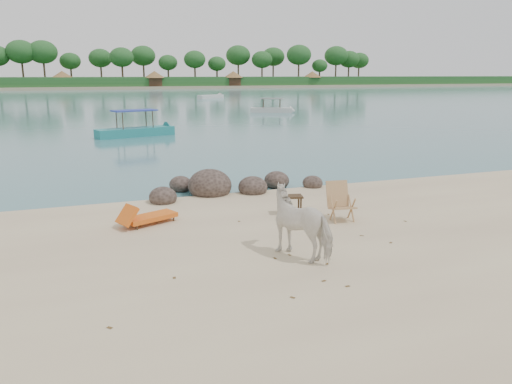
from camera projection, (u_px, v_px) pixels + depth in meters
water at (98, 95)px, 93.62m from camera, size 400.00×400.00×0.00m
far_shore at (87, 86)px, 166.88m from camera, size 420.00×90.00×1.40m
far_scenery at (89, 77)px, 135.67m from camera, size 420.00×18.00×9.50m
boulders at (224, 187)px, 17.00m from camera, size 6.19×2.68×1.10m
cow at (303, 223)px, 10.95m from camera, size 1.57×1.96×1.51m
side_table at (291, 206)px, 14.33m from camera, size 0.73×0.55×0.52m
lounge_chair at (151, 215)px, 13.37m from camera, size 1.83×1.25×0.52m
deck_chair at (343, 203)px, 13.54m from camera, size 0.77×0.83×1.06m
boat_near at (134, 114)px, 32.42m from camera, size 5.85×2.79×2.79m
boat_mid at (272, 100)px, 52.70m from camera, size 4.96×3.11×2.43m
boat_far at (211, 96)px, 83.46m from camera, size 5.56×4.06×0.66m
dead_leaves at (304, 256)px, 11.09m from camera, size 8.13×5.01×0.00m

